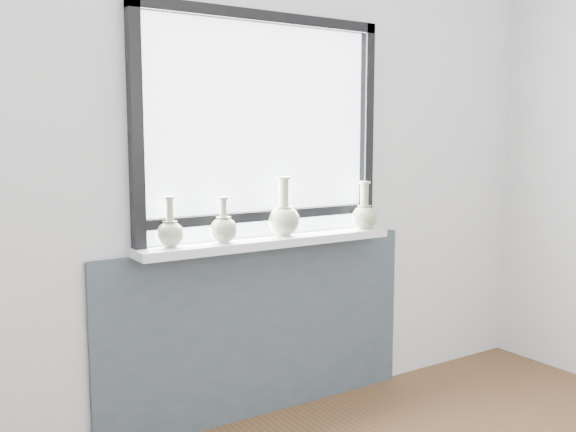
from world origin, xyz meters
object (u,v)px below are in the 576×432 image
windowsill (270,242)px  vase_a (170,232)px  vase_b (224,228)px  vase_c (284,218)px  vase_d (364,214)px

windowsill → vase_a: (-0.50, 0.01, 0.09)m
vase_b → vase_c: vase_c is taller
vase_a → vase_b: bearing=-4.8°
vase_b → vase_c: 0.34m
vase_a → vase_b: 0.25m
vase_b → vase_d: 0.81m
vase_c → windowsill: bearing=-174.7°
windowsill → vase_d: bearing=-2.3°
vase_c → vase_d: bearing=-3.7°
windowsill → vase_d: vase_d is taller
vase_a → vase_d: bearing=-1.7°
vase_a → vase_b: size_ratio=1.06×
windowsill → vase_c: vase_c is taller
vase_b → vase_d: bearing=-0.8°
vase_a → vase_c: 0.58m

